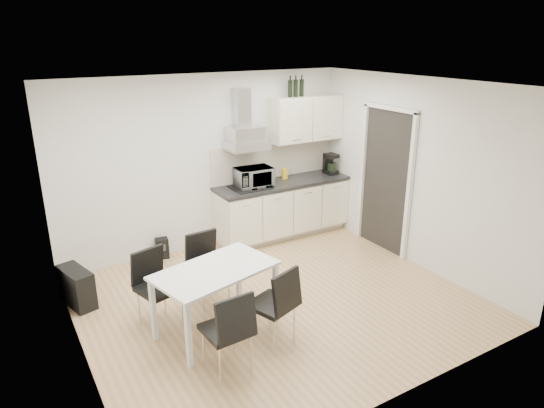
# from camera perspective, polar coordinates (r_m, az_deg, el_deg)

# --- Properties ---
(ground) EXTENTS (4.50, 4.50, 0.00)m
(ground) POSITION_cam_1_polar(r_m,az_deg,el_deg) (6.11, 0.52, -11.24)
(ground) COLOR tan
(ground) RESTS_ON ground
(wall_back) EXTENTS (4.50, 0.10, 2.60)m
(wall_back) POSITION_cam_1_polar(r_m,az_deg,el_deg) (7.27, -7.72, 4.76)
(wall_back) COLOR silver
(wall_back) RESTS_ON ground
(wall_front) EXTENTS (4.50, 0.10, 2.60)m
(wall_front) POSITION_cam_1_polar(r_m,az_deg,el_deg) (4.12, 15.34, -7.41)
(wall_front) COLOR silver
(wall_front) RESTS_ON ground
(wall_left) EXTENTS (0.10, 4.00, 2.60)m
(wall_left) POSITION_cam_1_polar(r_m,az_deg,el_deg) (4.86, -22.78, -4.08)
(wall_left) COLOR silver
(wall_left) RESTS_ON ground
(wall_right) EXTENTS (0.10, 4.00, 2.60)m
(wall_right) POSITION_cam_1_polar(r_m,az_deg,el_deg) (6.95, 16.62, 3.45)
(wall_right) COLOR silver
(wall_right) RESTS_ON ground
(ceiling) EXTENTS (4.50, 4.50, 0.00)m
(ceiling) POSITION_cam_1_polar(r_m,az_deg,el_deg) (5.28, 0.60, 13.83)
(ceiling) COLOR white
(ceiling) RESTS_ON wall_back
(doorway) EXTENTS (0.08, 1.04, 2.10)m
(doorway) POSITION_cam_1_polar(r_m,az_deg,el_deg) (7.36, 13.12, 2.58)
(doorway) COLOR white
(doorway) RESTS_ON ground
(kitchenette) EXTENTS (2.22, 0.64, 2.52)m
(kitchenette) POSITION_cam_1_polar(r_m,az_deg,el_deg) (7.70, 1.37, 2.13)
(kitchenette) COLOR beige
(kitchenette) RESTS_ON ground
(dining_table) EXTENTS (1.42, 1.01, 0.75)m
(dining_table) POSITION_cam_1_polar(r_m,az_deg,el_deg) (5.27, -6.69, -8.48)
(dining_table) COLOR white
(dining_table) RESTS_ON ground
(chair_far_left) EXTENTS (0.56, 0.60, 0.88)m
(chair_far_left) POSITION_cam_1_polar(r_m,az_deg,el_deg) (5.58, -13.13, -9.77)
(chair_far_left) COLOR black
(chair_far_left) RESTS_ON ground
(chair_far_right) EXTENTS (0.47, 0.52, 0.88)m
(chair_far_right) POSITION_cam_1_polar(r_m,az_deg,el_deg) (5.89, -7.42, -7.74)
(chair_far_right) COLOR black
(chair_far_right) RESTS_ON ground
(chair_near_left) EXTENTS (0.47, 0.52, 0.88)m
(chair_near_left) POSITION_cam_1_polar(r_m,az_deg,el_deg) (4.79, -5.40, -14.59)
(chair_near_left) COLOR black
(chair_near_left) RESTS_ON ground
(chair_near_right) EXTENTS (0.58, 0.62, 0.88)m
(chair_near_right) POSITION_cam_1_polar(r_m,az_deg,el_deg) (5.15, -0.03, -11.82)
(chair_near_right) COLOR black
(chair_near_right) RESTS_ON ground
(guitar_amp) EXTENTS (0.38, 0.60, 0.47)m
(guitar_amp) POSITION_cam_1_polar(r_m,az_deg,el_deg) (6.36, -21.99, -9.05)
(guitar_amp) COLOR black
(guitar_amp) RESTS_ON ground
(floor_speaker) EXTENTS (0.20, 0.19, 0.30)m
(floor_speaker) POSITION_cam_1_polar(r_m,az_deg,el_deg) (7.30, -12.79, -5.09)
(floor_speaker) COLOR black
(floor_speaker) RESTS_ON ground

